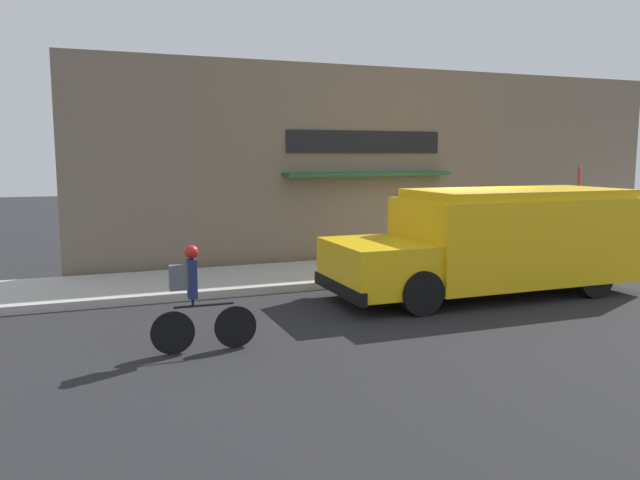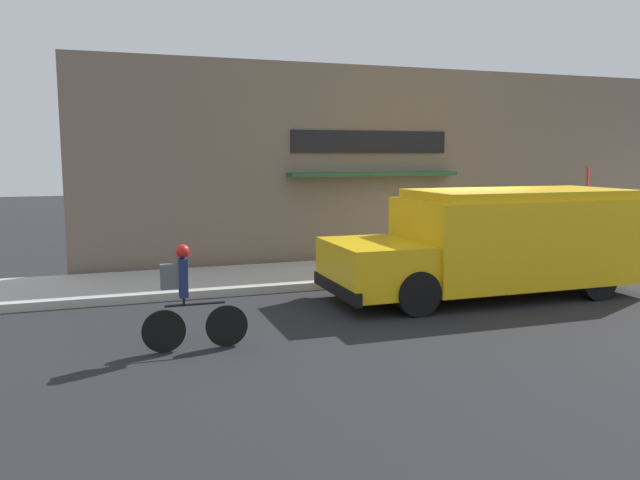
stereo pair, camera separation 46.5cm
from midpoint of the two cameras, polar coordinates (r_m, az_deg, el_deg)
ground_plane at (r=14.75m, az=13.53°, el=-3.54°), size 70.00×70.00×0.00m
sidewalk at (r=15.85m, az=10.94°, el=-2.39°), size 28.00×2.67×0.16m
storefront at (r=17.04m, az=8.33°, el=6.78°), size 17.02×0.73×5.13m
school_bus at (r=13.19m, az=16.98°, el=-0.07°), size 6.40×2.82×2.15m
cyclist at (r=9.24m, az=-10.68°, el=-5.32°), size 1.54×0.20×1.57m
stop_sign_post at (r=17.10m, az=23.90°, el=3.58°), size 0.45×0.45×2.43m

